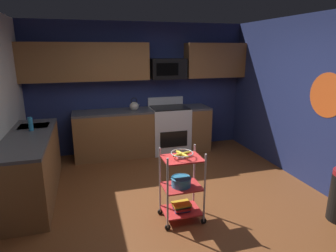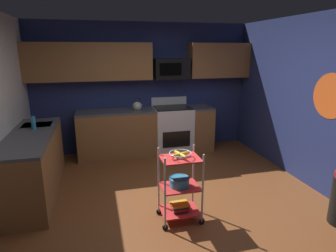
# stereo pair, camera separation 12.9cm
# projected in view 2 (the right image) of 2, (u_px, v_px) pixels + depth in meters

# --- Properties ---
(floor) EXTENTS (4.40, 4.80, 0.04)m
(floor) POSITION_uv_depth(u_px,v_px,m) (174.00, 205.00, 3.98)
(floor) COLOR brown
(floor) RESTS_ON ground
(wall_back) EXTENTS (4.52, 0.06, 2.60)m
(wall_back) POSITION_uv_depth(u_px,v_px,m) (143.00, 88.00, 5.90)
(wall_back) COLOR navy
(wall_back) RESTS_ON ground
(wall_right) EXTENTS (0.06, 4.80, 2.60)m
(wall_right) POSITION_uv_depth(u_px,v_px,m) (322.00, 105.00, 4.16)
(wall_right) COLOR navy
(wall_right) RESTS_ON ground
(wall_flower_decal) EXTENTS (0.00, 0.64, 0.64)m
(wall_flower_decal) POSITION_uv_depth(u_px,v_px,m) (330.00, 96.00, 3.97)
(wall_flower_decal) COLOR #E5591E
(counter_run) EXTENTS (3.56, 2.59, 0.92)m
(counter_run) POSITION_uv_depth(u_px,v_px,m) (107.00, 143.00, 5.11)
(counter_run) COLOR brown
(counter_run) RESTS_ON ground
(oven_range) EXTENTS (0.76, 0.65, 1.10)m
(oven_range) POSITION_uv_depth(u_px,v_px,m) (172.00, 129.00, 5.94)
(oven_range) COLOR white
(oven_range) RESTS_ON ground
(upper_cabinets) EXTENTS (4.40, 0.33, 0.70)m
(upper_cabinets) POSITION_uv_depth(u_px,v_px,m) (138.00, 61.00, 5.55)
(upper_cabinets) COLOR brown
(microwave) EXTENTS (0.70, 0.39, 0.40)m
(microwave) POSITION_uv_depth(u_px,v_px,m) (171.00, 69.00, 5.72)
(microwave) COLOR black
(rolling_cart) EXTENTS (0.53, 0.37, 0.91)m
(rolling_cart) POSITION_uv_depth(u_px,v_px,m) (180.00, 187.00, 3.51)
(rolling_cart) COLOR silver
(rolling_cart) RESTS_ON ground
(fruit_bowl) EXTENTS (0.27, 0.27, 0.07)m
(fruit_bowl) POSITION_uv_depth(u_px,v_px,m) (180.00, 154.00, 3.40)
(fruit_bowl) COLOR silver
(fruit_bowl) RESTS_ON rolling_cart
(mixing_bowl_large) EXTENTS (0.25, 0.25, 0.11)m
(mixing_bowl_large) POSITION_uv_depth(u_px,v_px,m) (179.00, 182.00, 3.49)
(mixing_bowl_large) COLOR #338CBF
(mixing_bowl_large) RESTS_ON rolling_cart
(book_stack) EXTENTS (0.23, 0.18, 0.09)m
(book_stack) POSITION_uv_depth(u_px,v_px,m) (180.00, 206.00, 3.58)
(book_stack) COLOR #1E4C8C
(book_stack) RESTS_ON rolling_cart
(kettle) EXTENTS (0.21, 0.18, 0.26)m
(kettle) POSITION_uv_depth(u_px,v_px,m) (137.00, 106.00, 5.63)
(kettle) COLOR beige
(kettle) RESTS_ON counter_run
(dish_soap_bottle) EXTENTS (0.06, 0.06, 0.20)m
(dish_soap_bottle) POSITION_uv_depth(u_px,v_px,m) (33.00, 123.00, 4.25)
(dish_soap_bottle) COLOR #2D8CBF
(dish_soap_bottle) RESTS_ON counter_run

